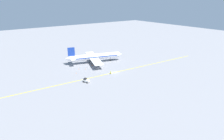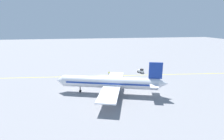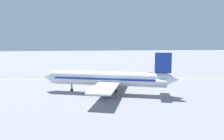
% 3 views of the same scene
% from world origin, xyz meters
% --- Properties ---
extents(ground_plane, '(400.00, 400.00, 0.00)m').
position_xyz_m(ground_plane, '(0.00, 0.00, 0.00)').
color(ground_plane, gray).
extents(apron_yellow_centreline, '(11.53, 119.52, 0.01)m').
position_xyz_m(apron_yellow_centreline, '(0.00, 0.00, 0.00)').
color(apron_yellow_centreline, yellow).
rests_on(apron_yellow_centreline, ground).
extents(airplane_at_gate, '(28.29, 34.80, 10.60)m').
position_xyz_m(airplane_at_gate, '(-19.96, -0.19, 3.71)').
color(airplane_at_gate, white).
rests_on(airplane_at_gate, ground).
extents(baggage_tug_white, '(3.35, 2.72, 2.11)m').
position_xyz_m(baggage_tug_white, '(1.91, -17.69, 0.90)').
color(baggage_tug_white, white).
rests_on(baggage_tug_white, ground).
extents(ground_crew_worker, '(0.30, 0.57, 1.68)m').
position_xyz_m(ground_crew_worker, '(0.60, -2.82, 0.91)').
color(ground_crew_worker, '#23232D').
rests_on(ground_crew_worker, ground).
extents(traffic_cone_near_nose, '(0.32, 0.32, 0.55)m').
position_xyz_m(traffic_cone_near_nose, '(-10.69, -16.90, 0.28)').
color(traffic_cone_near_nose, orange).
rests_on(traffic_cone_near_nose, ground).
extents(traffic_cone_mid_apron, '(0.32, 0.32, 0.55)m').
position_xyz_m(traffic_cone_mid_apron, '(-15.39, -13.10, 0.28)').
color(traffic_cone_mid_apron, orange).
rests_on(traffic_cone_mid_apron, ground).
extents(traffic_cone_by_wingtip, '(0.32, 0.32, 0.55)m').
position_xyz_m(traffic_cone_by_wingtip, '(-16.03, -4.32, 0.28)').
color(traffic_cone_by_wingtip, orange).
rests_on(traffic_cone_by_wingtip, ground).
extents(traffic_cone_far_edge, '(0.32, 0.32, 0.55)m').
position_xyz_m(traffic_cone_far_edge, '(-12.97, -10.07, 0.28)').
color(traffic_cone_far_edge, orange).
rests_on(traffic_cone_far_edge, ground).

